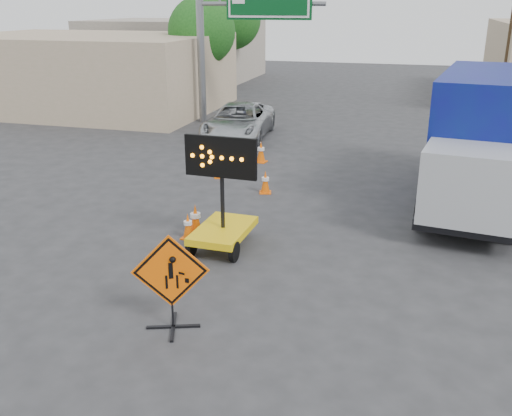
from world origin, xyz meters
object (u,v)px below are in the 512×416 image
at_px(arrow_board, 223,223).
at_px(box_truck, 479,147).
at_px(construction_sign, 171,280).
at_px(pickup_truck, 239,122).

bearing_deg(arrow_board, box_truck, 42.66).
distance_m(construction_sign, box_truck, 10.66).
bearing_deg(pickup_truck, arrow_board, -79.53).
distance_m(arrow_board, box_truck, 8.08).
relative_size(construction_sign, pickup_truck, 0.34).
relative_size(arrow_board, pickup_truck, 0.51).
bearing_deg(pickup_truck, box_truck, -38.93).
bearing_deg(arrow_board, pickup_truck, 107.96).
xyz_separation_m(pickup_truck, box_truck, (9.32, -6.15, 0.96)).
distance_m(construction_sign, arrow_board, 3.77).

